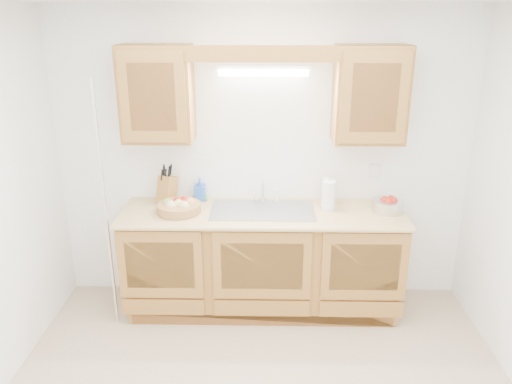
{
  "coord_description": "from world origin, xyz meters",
  "views": [
    {
      "loc": [
        0.02,
        -2.58,
        2.42
      ],
      "look_at": [
        -0.05,
        0.85,
        1.19
      ],
      "focal_mm": 35.0,
      "sensor_mm": 36.0,
      "label": 1
    }
  ],
  "objects_px": {
    "fruit_basket": "(179,206)",
    "apple_bowl": "(388,205)",
    "knife_block": "(167,189)",
    "paper_towel": "(329,195)"
  },
  "relations": [
    {
      "from": "fruit_basket",
      "to": "knife_block",
      "type": "bearing_deg",
      "value": 121.59
    },
    {
      "from": "knife_block",
      "to": "apple_bowl",
      "type": "height_order",
      "value": "knife_block"
    },
    {
      "from": "apple_bowl",
      "to": "paper_towel",
      "type": "bearing_deg",
      "value": 175.32
    },
    {
      "from": "paper_towel",
      "to": "apple_bowl",
      "type": "distance_m",
      "value": 0.48
    },
    {
      "from": "fruit_basket",
      "to": "apple_bowl",
      "type": "distance_m",
      "value": 1.69
    },
    {
      "from": "fruit_basket",
      "to": "knife_block",
      "type": "relative_size",
      "value": 1.29
    },
    {
      "from": "fruit_basket",
      "to": "paper_towel",
      "type": "distance_m",
      "value": 1.22
    },
    {
      "from": "fruit_basket",
      "to": "apple_bowl",
      "type": "bearing_deg",
      "value": 1.78
    },
    {
      "from": "paper_towel",
      "to": "apple_bowl",
      "type": "bearing_deg",
      "value": -4.68
    },
    {
      "from": "apple_bowl",
      "to": "fruit_basket",
      "type": "bearing_deg",
      "value": -178.22
    }
  ]
}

